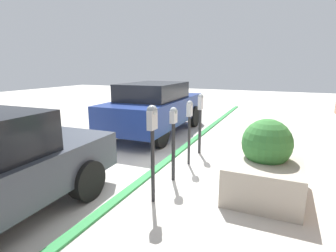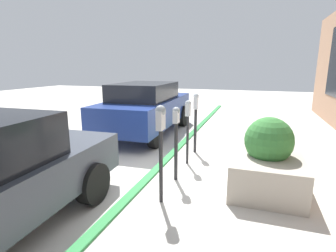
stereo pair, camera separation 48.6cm
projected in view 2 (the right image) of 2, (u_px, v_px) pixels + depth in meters
ground_plane at (162, 168)px, 5.53m from camera, size 40.00×40.00×0.00m
curb_strip at (159, 167)px, 5.55m from camera, size 19.00×0.16×0.04m
parking_meter_nearest at (161, 132)px, 3.92m from camera, size 0.19×0.16×1.55m
parking_meter_second at (176, 132)px, 4.79m from camera, size 0.16×0.13×1.39m
parking_meter_middle at (188, 120)px, 5.60m from camera, size 0.15×0.12×1.41m
parking_meter_fourth at (196, 115)px, 6.38m from camera, size 0.15×0.13×1.47m
planter_box at (267, 162)px, 4.52m from camera, size 1.59×1.16×1.28m
parked_car_middle at (146, 107)px, 8.25m from camera, size 4.49×1.92×1.61m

